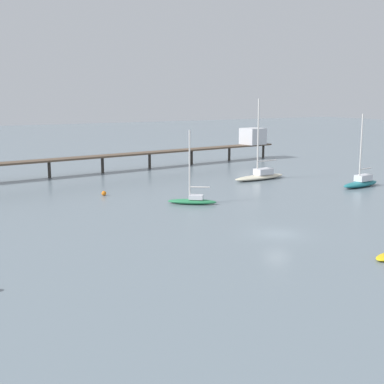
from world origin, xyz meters
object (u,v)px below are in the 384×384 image
(sailboat_cream, at_px, (260,175))
(sailboat_green, at_px, (193,199))
(pier, at_px, (175,147))
(sailboat_teal, at_px, (361,182))
(mooring_buoy_near, at_px, (104,193))

(sailboat_cream, bearing_deg, sailboat_green, -149.29)
(pier, relative_size, sailboat_green, 8.59)
(sailboat_teal, bearing_deg, sailboat_cream, 123.52)
(pier, height_order, sailboat_cream, sailboat_cream)
(sailboat_teal, distance_m, sailboat_cream, 15.36)
(sailboat_teal, xyz_separation_m, sailboat_cream, (-8.48, 12.80, -0.01))
(sailboat_green, bearing_deg, pier, 65.10)
(pier, bearing_deg, sailboat_teal, -69.68)
(pier, distance_m, sailboat_teal, 36.03)
(sailboat_cream, xyz_separation_m, mooring_buoy_near, (-26.31, -0.60, -0.41))
(mooring_buoy_near, bearing_deg, sailboat_green, -55.14)
(sailboat_cream, distance_m, mooring_buoy_near, 26.32)
(sailboat_teal, distance_m, sailboat_green, 27.43)
(sailboat_teal, height_order, sailboat_green, sailboat_teal)
(pier, distance_m, mooring_buoy_near, 31.14)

